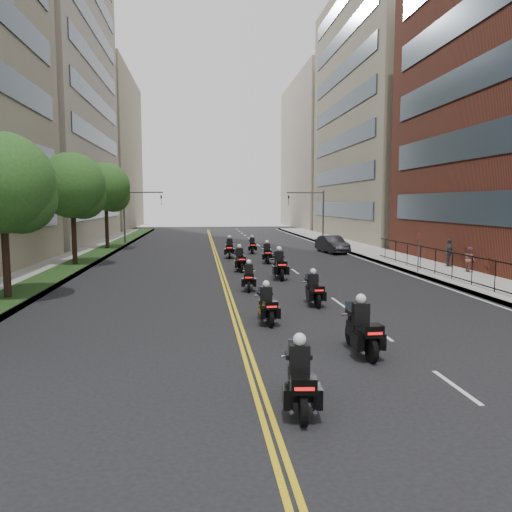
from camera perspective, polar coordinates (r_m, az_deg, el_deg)
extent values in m
plane|color=black|center=(11.91, 7.67, -15.23)|extent=(160.00, 160.00, 0.00)
cube|color=gray|center=(38.90, 15.90, -0.39)|extent=(4.00, 90.00, 0.15)
cube|color=gray|center=(37.16, -20.80, -0.85)|extent=(4.00, 90.00, 0.15)
cube|color=#163413|center=(36.96, -19.60, -0.70)|extent=(2.00, 90.00, 0.04)
cube|color=#333F4C|center=(32.40, 24.67, 4.10)|extent=(0.12, 25.80, 1.80)
cube|color=#333F4C|center=(32.54, 24.99, 11.15)|extent=(0.12, 25.80, 1.80)
cube|color=#333F4C|center=(33.17, 25.32, 18.04)|extent=(0.12, 25.80, 1.80)
cube|color=#333F4C|center=(34.26, 25.65, 24.57)|extent=(0.12, 25.80, 1.80)
cube|color=gray|center=(64.45, 16.38, 15.40)|extent=(15.00, 28.00, 30.00)
cube|color=#333F4C|center=(61.08, 9.48, 5.25)|extent=(0.12, 24.08, 1.80)
cube|color=#333F4C|center=(61.16, 9.54, 9.00)|extent=(0.12, 24.08, 1.80)
cube|color=#333F4C|center=(61.49, 9.61, 12.73)|extent=(0.12, 24.08, 1.80)
cube|color=#333F4C|center=(62.09, 9.68, 16.40)|extent=(0.12, 24.08, 1.80)
cube|color=#333F4C|center=(62.93, 9.75, 19.98)|extent=(0.12, 24.08, 1.80)
cube|color=#333F4C|center=(64.01, 9.82, 23.46)|extent=(0.12, 24.08, 1.80)
cube|color=#333F4C|center=(65.32, 9.89, 26.80)|extent=(0.12, 24.08, 1.80)
cube|color=#A69686|center=(92.41, 8.99, 11.42)|extent=(15.00, 28.00, 26.00)
cube|color=#A69686|center=(63.10, -25.23, 17.13)|extent=(16.00, 28.00, 34.00)
cube|color=#333F4C|center=(59.81, -17.29, 5.05)|extent=(0.12, 24.08, 1.80)
cube|color=#333F4C|center=(59.89, -17.42, 8.87)|extent=(0.12, 24.08, 1.80)
cube|color=#333F4C|center=(60.23, -17.54, 12.67)|extent=(0.12, 24.08, 1.80)
cube|color=#333F4C|center=(60.84, -17.67, 16.42)|extent=(0.12, 24.08, 1.80)
cube|color=#333F4C|center=(61.70, -17.79, 20.07)|extent=(0.12, 24.08, 1.80)
cube|color=#333F4C|center=(62.80, -17.92, 23.60)|extent=(0.12, 24.08, 1.80)
cube|color=gray|center=(91.22, -18.96, 11.24)|extent=(16.00, 28.00, 26.00)
cube|color=black|center=(26.72, 24.59, -0.29)|extent=(0.05, 28.00, 0.05)
cube|color=black|center=(26.88, 24.47, -3.05)|extent=(0.05, 28.00, 0.05)
cylinder|color=#331E16|center=(24.34, -26.72, 0.96)|extent=(0.32, 0.32, 4.83)
sphere|color=#26501A|center=(24.28, -27.03, 7.46)|extent=(4.40, 4.40, 4.40)
sphere|color=#26501A|center=(24.44, -25.30, 5.91)|extent=(3.08, 3.08, 3.08)
cylinder|color=#331E16|center=(35.80, -20.10, 2.91)|extent=(0.32, 0.32, 5.11)
sphere|color=#26501A|center=(35.78, -20.27, 7.58)|extent=(4.40, 4.40, 4.40)
sphere|color=#26501A|center=(36.01, -19.14, 6.45)|extent=(3.08, 3.08, 3.08)
cylinder|color=#331E16|center=(47.53, -16.71, 3.89)|extent=(0.32, 0.32, 5.39)
sphere|color=#26501A|center=(47.52, -16.82, 7.60)|extent=(4.40, 4.40, 4.40)
sphere|color=#26501A|center=(47.80, -15.99, 6.69)|extent=(3.08, 3.08, 3.08)
cylinder|color=#3F3F44|center=(54.41, 7.69, 4.45)|extent=(0.18, 0.18, 5.60)
cylinder|color=#3F3F44|center=(53.94, 5.65, 7.22)|extent=(4.00, 0.14, 0.14)
imported|color=black|center=(53.59, 3.75, 6.39)|extent=(0.16, 0.20, 1.00)
cylinder|color=#3F3F44|center=(53.33, -14.83, 4.27)|extent=(0.18, 0.18, 5.60)
cylinder|color=#3F3F44|center=(53.07, -12.75, 7.12)|extent=(4.00, 0.14, 0.14)
imported|color=black|center=(52.89, -10.78, 6.30)|extent=(0.16, 0.20, 1.00)
cylinder|color=black|center=(10.18, 5.41, -17.02)|extent=(0.20, 0.67, 0.66)
cylinder|color=black|center=(11.61, 4.61, -14.04)|extent=(0.20, 0.67, 0.66)
cube|color=black|center=(10.79, 4.99, -14.10)|extent=(0.54, 1.34, 0.39)
cube|color=silver|center=(10.92, 4.96, -15.10)|extent=(0.42, 0.57, 0.29)
cube|color=black|center=(9.99, 5.44, -14.37)|extent=(0.54, 0.45, 0.31)
cube|color=red|center=(9.81, 5.57, -14.89)|extent=(0.39, 0.07, 0.07)
cube|color=black|center=(10.68, 4.99, -11.58)|extent=(0.45, 0.31, 0.60)
sphere|color=silver|center=(10.58, 5.01, -9.47)|extent=(0.28, 0.28, 0.28)
cylinder|color=black|center=(14.08, 13.07, -10.44)|extent=(0.17, 0.71, 0.70)
cylinder|color=black|center=(15.57, 10.81, -8.78)|extent=(0.17, 0.71, 0.70)
cube|color=black|center=(14.74, 11.90, -8.48)|extent=(0.49, 1.41, 0.41)
cube|color=silver|center=(14.85, 11.81, -9.32)|extent=(0.41, 0.58, 0.31)
cube|color=black|center=(13.93, 13.13, -8.32)|extent=(0.55, 0.45, 0.33)
cube|color=red|center=(13.75, 13.46, -8.61)|extent=(0.41, 0.05, 0.07)
cube|color=black|center=(14.67, 11.88, -6.48)|extent=(0.47, 0.31, 0.64)
sphere|color=silver|center=(14.59, 11.90, -4.81)|extent=(0.30, 0.30, 0.30)
cylinder|color=black|center=(17.48, 1.68, -7.16)|extent=(0.17, 0.63, 0.62)
cylinder|color=black|center=(18.88, 0.74, -6.16)|extent=(0.17, 0.63, 0.62)
cube|color=black|center=(18.13, 1.20, -5.85)|extent=(0.47, 1.26, 0.36)
cube|color=silver|center=(18.21, 1.16, -6.47)|extent=(0.38, 0.53, 0.27)
cube|color=black|center=(17.38, 1.69, -5.64)|extent=(0.50, 0.42, 0.29)
cube|color=red|center=(17.20, 1.82, -5.82)|extent=(0.37, 0.05, 0.06)
cube|color=black|center=(18.08, 1.17, -4.41)|extent=(0.42, 0.28, 0.57)
sphere|color=silver|center=(18.02, 1.17, -3.21)|extent=(0.26, 0.26, 0.26)
cylinder|color=black|center=(20.72, 7.07, -5.09)|extent=(0.15, 0.63, 0.63)
cylinder|color=black|center=(22.12, 6.07, -4.37)|extent=(0.15, 0.63, 0.63)
cube|color=black|center=(21.37, 6.56, -4.04)|extent=(0.43, 1.26, 0.37)
cube|color=silver|center=(21.45, 6.52, -4.57)|extent=(0.37, 0.52, 0.28)
cube|color=black|center=(20.63, 7.09, -3.79)|extent=(0.49, 0.40, 0.29)
cube|color=red|center=(20.45, 7.23, -3.93)|extent=(0.37, 0.04, 0.06)
cube|color=black|center=(21.34, 6.55, -2.80)|extent=(0.41, 0.27, 0.57)
sphere|color=silver|center=(21.29, 6.55, -1.77)|extent=(0.27, 0.27, 0.27)
cylinder|color=black|center=(24.10, -0.82, -3.48)|extent=(0.19, 0.63, 0.62)
cylinder|color=black|center=(25.53, -0.80, -2.94)|extent=(0.19, 0.63, 0.62)
cube|color=black|center=(24.77, -0.81, -2.62)|extent=(0.51, 1.26, 0.36)
cube|color=silver|center=(24.85, -0.81, -3.08)|extent=(0.40, 0.53, 0.27)
cube|color=black|center=(24.02, -0.83, -2.37)|extent=(0.51, 0.43, 0.29)
cube|color=red|center=(23.84, -0.83, -2.48)|extent=(0.36, 0.07, 0.06)
cube|color=black|center=(24.75, -0.81, -1.57)|extent=(0.42, 0.30, 0.56)
sphere|color=silver|center=(24.71, -0.81, -0.69)|extent=(0.26, 0.26, 0.26)
cylinder|color=black|center=(27.65, 2.93, -2.10)|extent=(0.16, 0.75, 0.75)
cylinder|color=black|center=(29.38, 2.39, -1.61)|extent=(0.16, 0.75, 0.75)
cube|color=black|center=(28.47, 2.66, -1.23)|extent=(0.47, 1.50, 0.44)
cube|color=silver|center=(28.56, 2.64, -1.73)|extent=(0.42, 0.61, 0.33)
cube|color=black|center=(27.57, 2.94, -0.92)|extent=(0.58, 0.47, 0.35)
cube|color=red|center=(27.35, 3.02, -1.03)|extent=(0.44, 0.04, 0.08)
cube|color=black|center=(28.46, 2.65, -0.11)|extent=(0.49, 0.31, 0.69)
sphere|color=silver|center=(28.42, 2.65, 0.82)|extent=(0.32, 0.32, 0.32)
cylinder|color=black|center=(30.92, -1.69, -1.28)|extent=(0.18, 0.70, 0.69)
cylinder|color=black|center=(32.51, -2.08, -0.92)|extent=(0.18, 0.70, 0.69)
cube|color=black|center=(31.68, -1.89, -0.59)|extent=(0.50, 1.39, 0.41)
cube|color=silver|center=(31.76, -1.90, -1.00)|extent=(0.42, 0.58, 0.30)
cube|color=black|center=(30.86, -1.69, -0.31)|extent=(0.55, 0.45, 0.32)
cube|color=red|center=(30.65, -1.63, -0.40)|extent=(0.41, 0.05, 0.07)
cube|color=black|center=(31.68, -1.91, 0.33)|extent=(0.46, 0.31, 0.63)
sphere|color=silver|center=(31.65, -1.91, 1.10)|extent=(0.29, 0.29, 0.29)
cylinder|color=black|center=(35.22, 1.35, -0.40)|extent=(0.17, 0.67, 0.66)
cylinder|color=black|center=(36.77, 1.16, -0.12)|extent=(0.17, 0.67, 0.66)
cube|color=black|center=(35.96, 1.26, 0.18)|extent=(0.48, 1.34, 0.39)
cube|color=silver|center=(36.04, 1.25, -0.17)|extent=(0.40, 0.56, 0.29)
cube|color=black|center=(35.16, 1.36, 0.42)|extent=(0.53, 0.44, 0.31)
cube|color=red|center=(34.96, 1.38, 0.36)|extent=(0.39, 0.05, 0.07)
cube|color=black|center=(35.96, 1.25, 0.96)|extent=(0.44, 0.30, 0.61)
sphere|color=silver|center=(35.94, 1.25, 1.61)|extent=(0.28, 0.28, 0.28)
cylinder|color=black|center=(38.49, -3.04, 0.19)|extent=(0.19, 0.73, 0.72)
cylinder|color=black|center=(40.17, -3.03, 0.44)|extent=(0.19, 0.73, 0.72)
cube|color=black|center=(39.30, -3.04, 0.75)|extent=(0.54, 1.45, 0.42)
cube|color=silver|center=(39.37, -3.04, 0.40)|extent=(0.44, 0.61, 0.32)
cube|color=black|center=(38.43, -3.05, 1.01)|extent=(0.58, 0.48, 0.34)
cube|color=red|center=(38.21, -3.05, 0.94)|extent=(0.42, 0.06, 0.07)
cube|color=black|center=(39.30, -3.04, 1.52)|extent=(0.48, 0.33, 0.66)
sphere|color=silver|center=(39.28, -3.04, 2.17)|extent=(0.31, 0.31, 0.31)
cylinder|color=black|center=(42.05, -0.39, 0.64)|extent=(0.16, 0.64, 0.64)
cylinder|color=black|center=(43.54, -0.50, 0.83)|extent=(0.16, 0.64, 0.64)
cube|color=black|center=(42.77, -0.45, 1.09)|extent=(0.45, 1.28, 0.37)
cube|color=silver|center=(42.84, -0.45, 0.81)|extent=(0.38, 0.53, 0.28)
cube|color=black|center=(42.01, -0.39, 1.30)|extent=(0.50, 0.42, 0.30)
cube|color=red|center=(41.82, -0.37, 1.26)|extent=(0.37, 0.05, 0.07)
cube|color=black|center=(42.78, -0.45, 1.72)|extent=(0.42, 0.28, 0.58)
sphere|color=silver|center=(42.76, -0.45, 2.24)|extent=(0.27, 0.27, 0.27)
imported|color=black|center=(43.66, 8.69, 1.33)|extent=(2.16, 4.66, 1.48)
imported|color=#945751|center=(32.87, 23.24, -0.36)|extent=(0.63, 0.78, 1.51)
imported|color=#414349|center=(35.10, 21.18, 0.38)|extent=(0.74, 1.16, 1.84)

